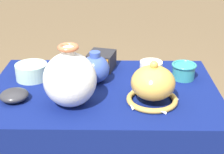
# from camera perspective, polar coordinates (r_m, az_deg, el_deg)

# --- Properties ---
(display_table) EXTENTS (0.98, 0.64, 0.80)m
(display_table) POSITION_cam_1_polar(r_m,az_deg,el_deg) (1.51, -1.43, -5.73)
(display_table) COLOR brown
(display_table) RESTS_ON ground_plane
(vase_tall_bulbous) EXTENTS (0.20, 0.20, 0.24)m
(vase_tall_bulbous) POSITION_cam_1_polar(r_m,az_deg,el_deg) (1.31, -7.01, -0.33)
(vase_tall_bulbous) COLOR white
(vase_tall_bulbous) RESTS_ON display_table
(vase_dome_bell) EXTENTS (0.21, 0.21, 0.18)m
(vase_dome_bell) POSITION_cam_1_polar(r_m,az_deg,el_deg) (1.34, 6.80, -1.47)
(vase_dome_bell) COLOR gold
(vase_dome_bell) RESTS_ON display_table
(mosaic_tile_box) EXTENTS (0.14, 0.15, 0.08)m
(mosaic_tile_box) POSITION_cam_1_polar(r_m,az_deg,el_deg) (1.65, -1.77, 2.74)
(mosaic_tile_box) COLOR #232328
(mosaic_tile_box) RESTS_ON display_table
(pot_squat_ivory) EXTENTS (0.11, 0.11, 0.06)m
(pot_squat_ivory) POSITION_cam_1_polar(r_m,az_deg,el_deg) (1.60, 6.51, 1.50)
(pot_squat_ivory) COLOR white
(pot_squat_ivory) RESTS_ON display_table
(bowl_shallow_charcoal) EXTENTS (0.11, 0.11, 0.04)m
(bowl_shallow_charcoal) POSITION_cam_1_polar(r_m,az_deg,el_deg) (1.42, -15.94, -2.94)
(bowl_shallow_charcoal) COLOR #2D2D33
(bowl_shallow_charcoal) RESTS_ON display_table
(cup_wide_teal) EXTENTS (0.11, 0.11, 0.07)m
(cup_wide_teal) POSITION_cam_1_polar(r_m,az_deg,el_deg) (1.58, 11.83, 1.07)
(cup_wide_teal) COLOR teal
(cup_wide_teal) RESTS_ON display_table
(jar_round_cobalt) EXTENTS (0.13, 0.13, 0.14)m
(jar_round_cobalt) POSITION_cam_1_polar(r_m,az_deg,el_deg) (1.50, -2.81, 1.38)
(jar_round_cobalt) COLOR #3851A8
(jar_round_cobalt) RESTS_ON display_table
(pot_squat_celadon) EXTENTS (0.14, 0.14, 0.07)m
(pot_squat_celadon) POSITION_cam_1_polar(r_m,az_deg,el_deg) (1.59, -13.21, 0.90)
(pot_squat_celadon) COLOR #A8CCB7
(pot_squat_celadon) RESTS_ON display_table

